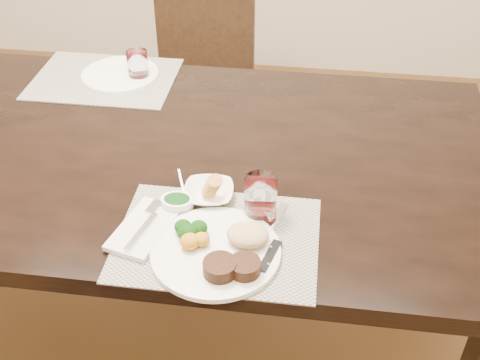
# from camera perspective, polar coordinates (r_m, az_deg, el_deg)

# --- Properties ---
(ground_plane) EXTENTS (4.50, 4.50, 0.00)m
(ground_plane) POSITION_cam_1_polar(r_m,az_deg,el_deg) (2.21, -7.69, -13.06)
(ground_plane) COLOR #4F2F19
(ground_plane) RESTS_ON ground
(dining_table) EXTENTS (2.00, 1.00, 0.75)m
(dining_table) POSITION_cam_1_polar(r_m,az_deg,el_deg) (1.75, -9.50, 0.93)
(dining_table) COLOR black
(dining_table) RESTS_ON ground
(chair_far) EXTENTS (0.42, 0.42, 0.90)m
(chair_far) POSITION_cam_1_polar(r_m,az_deg,el_deg) (2.60, -3.64, 10.33)
(chair_far) COLOR black
(chair_far) RESTS_ON ground
(placemat_near) EXTENTS (0.46, 0.34, 0.00)m
(placemat_near) POSITION_cam_1_polar(r_m,az_deg,el_deg) (1.38, -2.15, -5.60)
(placemat_near) COLOR gray
(placemat_near) RESTS_ON dining_table
(placemat_far) EXTENTS (0.46, 0.34, 0.00)m
(placemat_far) POSITION_cam_1_polar(r_m,az_deg,el_deg) (2.05, -12.73, 9.35)
(placemat_far) COLOR gray
(placemat_far) RESTS_ON dining_table
(dinner_plate) EXTENTS (0.29, 0.29, 0.05)m
(dinner_plate) POSITION_cam_1_polar(r_m,az_deg,el_deg) (1.33, -1.77, -6.64)
(dinner_plate) COLOR white
(dinner_plate) RESTS_ON placemat_near
(napkin_fork) EXTENTS (0.15, 0.21, 0.02)m
(napkin_fork) POSITION_cam_1_polar(r_m,az_deg,el_deg) (1.41, -9.05, -4.51)
(napkin_fork) COLOR silver
(napkin_fork) RESTS_ON placemat_near
(steak_knife) EXTENTS (0.06, 0.25, 0.01)m
(steak_knife) POSITION_cam_1_polar(r_m,az_deg,el_deg) (1.35, 2.94, -6.52)
(steak_knife) COLOR white
(steak_knife) RESTS_ON placemat_near
(cracker_bowl) EXTENTS (0.13, 0.13, 0.05)m
(cracker_bowl) POSITION_cam_1_polar(r_m,az_deg,el_deg) (1.48, -2.98, -1.21)
(cracker_bowl) COLOR white
(cracker_bowl) RESTS_ON placemat_near
(sauce_ramekin) EXTENTS (0.08, 0.12, 0.06)m
(sauce_ramekin) POSITION_cam_1_polar(r_m,az_deg,el_deg) (1.45, -5.97, -2.18)
(sauce_ramekin) COLOR white
(sauce_ramekin) RESTS_ON placemat_near
(wine_glass_near) EXTENTS (0.08, 0.08, 0.11)m
(wine_glass_near) POSITION_cam_1_polar(r_m,az_deg,el_deg) (1.41, 1.96, -1.84)
(wine_glass_near) COLOR silver
(wine_glass_near) RESTS_ON placemat_near
(far_plate) EXTENTS (0.25, 0.25, 0.01)m
(far_plate) POSITION_cam_1_polar(r_m,az_deg,el_deg) (2.05, -11.29, 9.80)
(far_plate) COLOR white
(far_plate) RESTS_ON placemat_far
(wine_glass_far) EXTENTS (0.07, 0.07, 0.09)m
(wine_glass_far) POSITION_cam_1_polar(r_m,az_deg,el_deg) (2.01, -9.66, 10.59)
(wine_glass_far) COLOR silver
(wine_glass_far) RESTS_ON placemat_far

